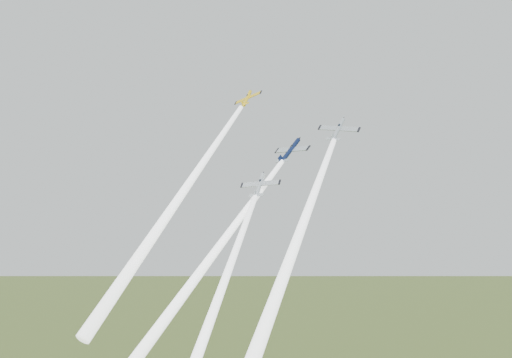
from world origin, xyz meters
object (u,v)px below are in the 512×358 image
Objects in this scene: plane_navy at (290,151)px; plane_yellow at (247,98)px; plane_silver_low at (260,185)px; plane_silver_right at (338,130)px.

plane_yellow is at bearing 176.05° from plane_navy.
plane_yellow is 18.13m from plane_navy.
plane_yellow is 26.08m from plane_silver_low.
plane_yellow is at bearing 155.35° from plane_silver_right.
plane_silver_right reaches higher than plane_silver_low.
plane_yellow is 0.89× the size of plane_silver_right.
plane_silver_right is 17.55m from plane_silver_low.
plane_navy is (12.98, -2.72, -12.36)m from plane_yellow.
plane_silver_right is 1.00× the size of plane_silver_low.
plane_yellow is 0.81× the size of plane_navy.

